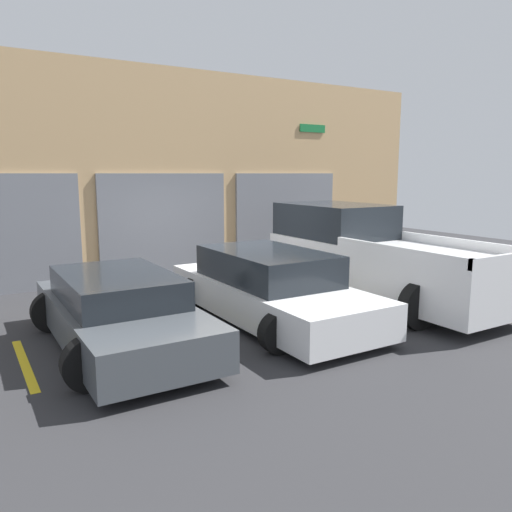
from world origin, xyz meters
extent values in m
plane|color=#2D2D30|center=(0.00, 0.00, 0.00)|extent=(28.00, 28.00, 0.00)
cube|color=tan|center=(0.00, 3.30, 2.59)|extent=(16.01, 0.60, 5.19)
cube|color=slate|center=(-3.91, 2.96, 1.30)|extent=(3.31, 0.08, 2.61)
cube|color=slate|center=(-0.20, 2.96, 1.30)|extent=(3.31, 0.08, 2.61)
cube|color=slate|center=(3.51, 2.96, 1.30)|extent=(3.31, 0.08, 2.61)
cube|color=#197238|center=(4.40, 2.97, 3.90)|extent=(0.90, 0.03, 0.22)
cube|color=white|center=(2.70, -1.66, 0.70)|extent=(1.88, 5.51, 0.96)
cube|color=#1E2328|center=(2.70, -0.15, 1.55)|extent=(1.73, 2.48, 0.74)
cube|color=white|center=(1.79, -2.90, 1.27)|extent=(0.08, 3.03, 0.18)
cube|color=white|center=(3.60, -2.90, 1.27)|extent=(0.08, 3.03, 0.18)
cube|color=white|center=(2.70, -4.38, 1.27)|extent=(1.88, 0.08, 0.18)
cylinder|color=black|center=(1.86, 0.05, 0.40)|extent=(0.81, 0.22, 0.81)
cylinder|color=black|center=(3.53, 0.05, 0.40)|extent=(0.81, 0.22, 0.81)
cylinder|color=black|center=(1.86, -3.37, 0.40)|extent=(0.81, 0.22, 0.81)
cylinder|color=black|center=(3.53, -3.37, 0.40)|extent=(0.81, 0.22, 0.81)
cube|color=white|center=(0.00, -1.66, 0.43)|extent=(1.79, 4.69, 0.58)
cube|color=#1E2328|center=(0.00, -1.55, 0.99)|extent=(1.58, 2.58, 0.54)
cylinder|color=black|center=(-0.79, -0.21, 0.31)|extent=(0.62, 0.22, 0.62)
cylinder|color=black|center=(0.79, -0.21, 0.31)|extent=(0.62, 0.22, 0.62)
cylinder|color=black|center=(-0.79, -3.12, 0.31)|extent=(0.62, 0.22, 0.62)
cylinder|color=black|center=(0.79, -3.12, 0.31)|extent=(0.62, 0.22, 0.62)
cube|color=#474C51|center=(-2.70, -1.66, 0.43)|extent=(1.73, 4.30, 0.56)
cube|color=#1E2328|center=(-2.70, -1.56, 0.92)|extent=(1.52, 2.37, 0.42)
cylinder|color=black|center=(-3.45, -0.33, 0.34)|extent=(0.68, 0.22, 0.68)
cylinder|color=black|center=(-1.94, -0.33, 0.34)|extent=(0.68, 0.22, 0.68)
cylinder|color=black|center=(-3.45, -3.00, 0.34)|extent=(0.68, 0.22, 0.68)
cylinder|color=black|center=(-1.94, -3.00, 0.34)|extent=(0.68, 0.22, 0.68)
cube|color=gold|center=(-4.04, -1.66, 0.00)|extent=(0.12, 2.20, 0.01)
cube|color=gold|center=(-1.35, -1.66, 0.00)|extent=(0.12, 2.20, 0.01)
cube|color=gold|center=(1.35, -1.66, 0.00)|extent=(0.12, 2.20, 0.01)
cube|color=gold|center=(4.04, -1.66, 0.00)|extent=(0.12, 2.20, 0.01)
camera|label=1|loc=(-4.68, -8.94, 2.61)|focal=35.00mm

